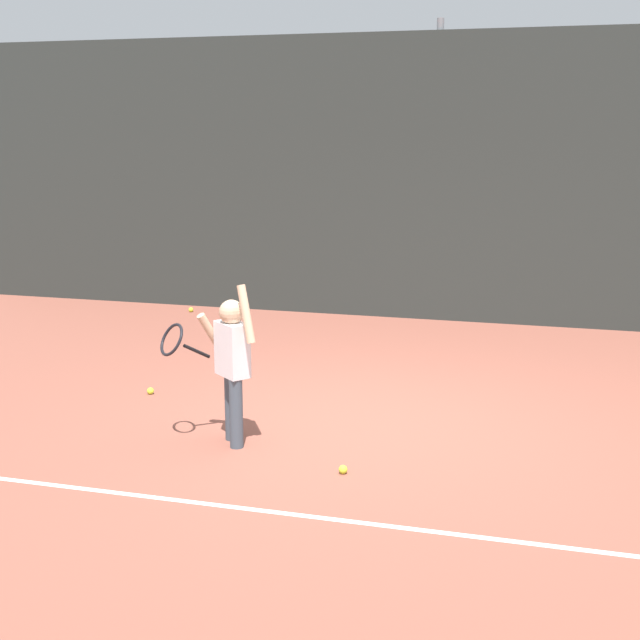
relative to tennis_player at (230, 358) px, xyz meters
The scene contains 9 objects.
ground_plane 1.43m from the tennis_player, 40.11° to the left, with size 20.00×20.00×0.00m, color brown.
court_line_baseline 1.64m from the tennis_player, 50.26° to the right, with size 9.00×0.05×0.00m, color white.
back_fence_windscreen 5.27m from the tennis_player, 79.45° to the left, with size 13.69×0.08×3.73m, color #282D2B.
fence_post_1 5.34m from the tennis_player, 79.58° to the left, with size 0.09×0.09×3.88m, color slate.
tennis_player is the anchor object (origin of this frame).
tennis_ball_1 1.75m from the tennis_player, 140.52° to the left, with size 0.07×0.07×0.07m, color #CCE033.
tennis_ball_2 1.30m from the tennis_player, 19.78° to the right, with size 0.07×0.07×0.07m, color #CCE033.
tennis_ball_4 5.24m from the tennis_player, 117.38° to the left, with size 0.07×0.07×0.07m, color #CCE033.
tennis_ball_5 3.30m from the tennis_player, 113.48° to the left, with size 0.07×0.07×0.07m, color #CCE033.
Camera 1 is at (1.49, -6.95, 2.54)m, focal length 47.57 mm.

